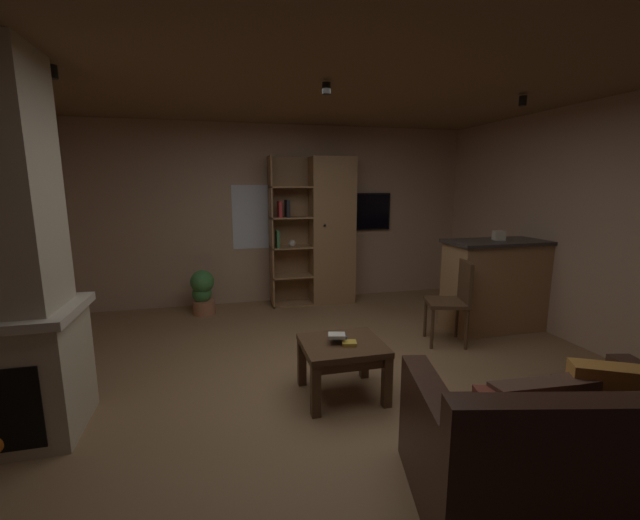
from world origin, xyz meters
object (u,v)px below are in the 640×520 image
object	(u,v)px
kitchen_bar_counter	(503,284)
table_book_0	(349,343)
coffee_table	(342,353)
potted_floor_plant	(203,291)
dining_chair	(454,297)
wall_mounted_tv	(359,212)
tissue_box	(499,235)
table_book_2	(336,336)
bookshelf_cabinet	(326,232)
table_book_1	(339,337)
leather_couch	(556,458)

from	to	relation	value
kitchen_bar_counter	table_book_0	distance (m)	2.58
coffee_table	potted_floor_plant	size ratio (longest dim) A/B	1.08
coffee_table	dining_chair	size ratio (longest dim) A/B	0.71
table_book_0	wall_mounted_tv	bearing A→B (deg)	69.33
tissue_box	table_book_0	distance (m)	2.60
table_book_0	table_book_2	distance (m)	0.12
tissue_box	wall_mounted_tv	world-z (taller)	wall_mounted_tv
dining_chair	kitchen_bar_counter	bearing A→B (deg)	19.14
bookshelf_cabinet	table_book_2	distance (m)	2.84
kitchen_bar_counter	coffee_table	distance (m)	2.60
tissue_box	table_book_2	bearing A→B (deg)	-154.40
bookshelf_cabinet	table_book_2	world-z (taller)	bookshelf_cabinet
wall_mounted_tv	table_book_0	bearing A→B (deg)	-110.67
table_book_1	wall_mounted_tv	xyz separation A→B (m)	(1.19, 2.89, 0.82)
bookshelf_cabinet	potted_floor_plant	distance (m)	1.92
table_book_2	wall_mounted_tv	distance (m)	3.27
coffee_table	bookshelf_cabinet	bearing A→B (deg)	77.80
bookshelf_cabinet	leather_couch	world-z (taller)	bookshelf_cabinet
tissue_box	potted_floor_plant	size ratio (longest dim) A/B	0.20
coffee_table	wall_mounted_tv	xyz separation A→B (m)	(1.16, 2.92, 0.95)
table_book_0	wall_mounted_tv	xyz separation A→B (m)	(1.13, 2.98, 0.84)
dining_chair	table_book_1	bearing A→B (deg)	-153.87
bookshelf_cabinet	table_book_1	bearing A→B (deg)	-102.81
bookshelf_cabinet	table_book_2	xyz separation A→B (m)	(-0.64, -2.72, -0.52)
leather_couch	table_book_0	size ratio (longest dim) A/B	14.21
table_book_2	leather_couch	bearing A→B (deg)	-61.44
table_book_0	dining_chair	world-z (taller)	dining_chair
coffee_table	table_book_2	size ratio (longest dim) A/B	4.78
tissue_box	coffee_table	world-z (taller)	tissue_box
table_book_0	potted_floor_plant	size ratio (longest dim) A/B	0.19
table_book_1	table_book_0	bearing A→B (deg)	-56.99
coffee_table	table_book_1	bearing A→B (deg)	125.87
bookshelf_cabinet	dining_chair	world-z (taller)	bookshelf_cabinet
table_book_2	dining_chair	size ratio (longest dim) A/B	0.15
kitchen_bar_counter	leather_couch	bearing A→B (deg)	-122.82
table_book_0	potted_floor_plant	distance (m)	2.86
bookshelf_cabinet	leather_couch	xyz separation A→B (m)	(0.14, -4.15, -0.74)
leather_couch	potted_floor_plant	bearing A→B (deg)	115.73
bookshelf_cabinet	kitchen_bar_counter	xyz separation A→B (m)	(1.77, -1.63, -0.51)
kitchen_bar_counter	wall_mounted_tv	xyz separation A→B (m)	(-1.19, 1.84, 0.78)
coffee_table	potted_floor_plant	world-z (taller)	potted_floor_plant
bookshelf_cabinet	coffee_table	distance (m)	2.86
leather_couch	table_book_0	distance (m)	1.55
table_book_1	table_book_2	world-z (taller)	table_book_2
tissue_box	coffee_table	bearing A→B (deg)	-154.00
tissue_box	table_book_1	bearing A→B (deg)	-154.88
kitchen_bar_counter	table_book_0	xyz separation A→B (m)	(-2.32, -1.14, -0.07)
table_book_1	kitchen_bar_counter	bearing A→B (deg)	23.75
bookshelf_cabinet	coffee_table	bearing A→B (deg)	-102.20
bookshelf_cabinet	dining_chair	size ratio (longest dim) A/B	2.30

